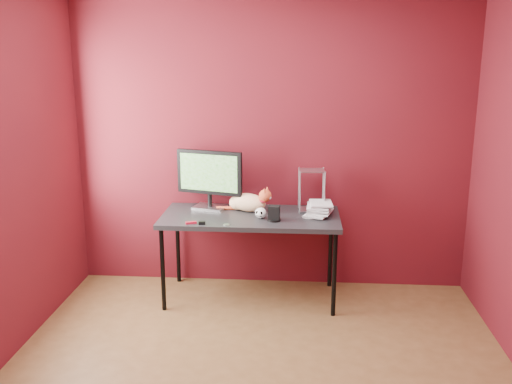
# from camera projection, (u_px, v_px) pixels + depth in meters

# --- Properties ---
(room) EXTENTS (3.52, 3.52, 2.61)m
(room) POSITION_uv_depth(u_px,v_px,m) (256.00, 168.00, 3.31)
(room) COLOR brown
(room) RESTS_ON ground
(desk) EXTENTS (1.50, 0.70, 0.75)m
(desk) POSITION_uv_depth(u_px,v_px,m) (251.00, 221.00, 4.83)
(desk) COLOR black
(desk) RESTS_ON ground
(monitor) EXTENTS (0.59, 0.26, 0.52)m
(monitor) POSITION_uv_depth(u_px,v_px,m) (209.00, 177.00, 4.95)
(monitor) COLOR #B3B3B8
(monitor) RESTS_ON desk
(cat) EXTENTS (0.49, 0.29, 0.23)m
(cat) POSITION_uv_depth(u_px,v_px,m) (248.00, 202.00, 4.92)
(cat) COLOR orange
(cat) RESTS_ON desk
(skull_mug) EXTENTS (0.09, 0.10, 0.09)m
(skull_mug) POSITION_uv_depth(u_px,v_px,m) (261.00, 213.00, 4.72)
(skull_mug) COLOR white
(skull_mug) RESTS_ON desk
(speaker) EXTENTS (0.11, 0.11, 0.13)m
(speaker) POSITION_uv_depth(u_px,v_px,m) (274.00, 214.00, 4.65)
(speaker) COLOR black
(speaker) RESTS_ON desk
(book_stack) EXTENTS (0.26, 0.30, 1.24)m
(book_stack) POSITION_uv_depth(u_px,v_px,m) (310.00, 142.00, 4.69)
(book_stack) COLOR beige
(book_stack) RESTS_ON desk
(wire_rack) EXTENTS (0.22, 0.18, 0.37)m
(wire_rack) POSITION_uv_depth(u_px,v_px,m) (312.00, 190.00, 4.92)
(wire_rack) COLOR #B3B3B8
(wire_rack) RESTS_ON desk
(pocket_knife) EXTENTS (0.09, 0.05, 0.02)m
(pocket_knife) POSITION_uv_depth(u_px,v_px,m) (191.00, 223.00, 4.58)
(pocket_knife) COLOR #AD0D23
(pocket_knife) RESTS_ON desk
(black_gadget) EXTENTS (0.06, 0.04, 0.03)m
(black_gadget) POSITION_uv_depth(u_px,v_px,m) (202.00, 223.00, 4.56)
(black_gadget) COLOR black
(black_gadget) RESTS_ON desk
(washer) EXTENTS (0.05, 0.05, 0.00)m
(washer) POSITION_uv_depth(u_px,v_px,m) (226.00, 225.00, 4.55)
(washer) COLOR #B3B3B8
(washer) RESTS_ON desk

